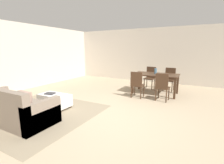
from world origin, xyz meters
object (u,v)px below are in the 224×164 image
Objects in this scene: dining_chair_near_left at (137,83)px; dining_table at (155,76)px; ottoman_table at (55,100)px; vase_centerpiece at (156,71)px; dining_chair_near_right at (162,86)px; book_on_ottoman at (50,93)px; dining_chair_far_left at (150,76)px; dining_chair_far_right at (170,78)px; couch at (11,108)px.

dining_table is at bearing 63.44° from dining_chair_near_left.
vase_centerpiece is at bearing 53.15° from ottoman_table.
ottoman_table is 4.67× the size of vase_centerpiece.
dining_chair_near_right is (2.62, 2.06, 0.29)m from ottoman_table.
dining_chair_near_right is at bearing 37.18° from book_on_ottoman.
dining_chair_near_left and dining_chair_far_left have the same top height.
dining_chair_near_right is at bearing -89.25° from dining_chair_far_right.
dining_chair_near_right is 3.46m from book_on_ottoman.
ottoman_table is at bearing -115.91° from dining_chair_far_left.
dining_chair_far_right is 3.54× the size of book_on_ottoman.
dining_chair_near_right reaches higher than ottoman_table.
dining_chair_far_right is (0.81, 1.64, 0.00)m from dining_chair_near_left.
ottoman_table is 3.64m from dining_table.
ottoman_table is 1.01× the size of dining_chair_near_right.
dining_chair_near_left reaches higher than couch.
book_on_ottoman is (-2.76, -2.09, -0.11)m from dining_chair_near_right.
ottoman_table is at bearing -125.36° from dining_chair_far_right.
dining_chair_far_right is at bearing 54.64° from ottoman_table.
dining_chair_near_right is (0.41, -0.81, -0.15)m from dining_table.
dining_table is at bearing 117.07° from dining_chair_near_right.
dining_chair_far_right is at bearing 63.56° from dining_chair_near_left.
vase_centerpiece reaches higher than dining_chair_near_right.
vase_centerpiece is (-0.02, 0.05, 0.19)m from dining_table.
dining_chair_near_left is at bearing 46.91° from book_on_ottoman.
dining_chair_far_left is at bearing 64.09° from ottoman_table.
couch is 4.26m from dining_chair_near_right.
dining_chair_far_right reaches higher than book_on_ottoman.
dining_chair_near_right and dining_chair_far_left have the same top height.
dining_chair_far_right is at bearing 63.69° from dining_table.
book_on_ottoman is at bearing -128.96° from dining_table.
book_on_ottoman is (-0.14, -0.03, 0.18)m from ottoman_table.
dining_chair_near_left is 1.00× the size of dining_chair_far_left.
dining_chair_near_left is at bearing -116.56° from dining_table.
dining_table is 0.20m from vase_centerpiece.
dining_table is 0.92m from dining_chair_near_right.
dining_chair_far_left is (0.01, 1.67, 0.00)m from dining_chair_near_left.
ottoman_table is 3.34m from dining_chair_near_right.
dining_chair_near_left and dining_chair_far_right have the same top height.
ottoman_table is at bearing -127.57° from dining_table.
dining_chair_far_left is 4.19m from book_on_ottoman.
dining_chair_near_right is 1.60m from dining_chair_far_right.
dining_chair_near_right is 1.00× the size of dining_chair_far_left.
book_on_ottoman is at bearing -133.09° from dining_chair_near_left.
couch reaches higher than dining_table.
dining_table is 0.93m from dining_chair_far_left.
ottoman_table is at bearing -141.83° from dining_chair_near_right.
dining_chair_far_left is 0.80m from dining_chair_far_right.
dining_chair_far_left is 0.93m from vase_centerpiece.
dining_chair_near_left is 1.00× the size of dining_chair_near_right.
couch is 10.88× the size of vase_centerpiece.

